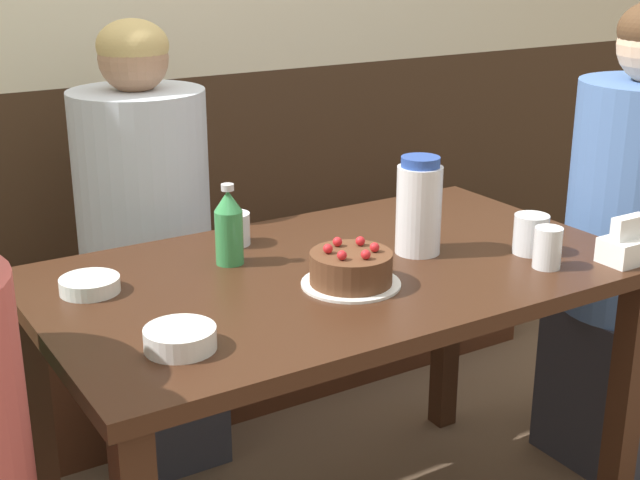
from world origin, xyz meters
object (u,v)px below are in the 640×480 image
napkin_holder (627,245)px  bowl_soup_white (180,338)px  water_pitcher (419,207)px  glass_tumbler_short (548,248)px  bench_seat (191,335)px  person_dark_striped (147,259)px  glass_water_tall (531,234)px  bowl_rice_small (90,285)px  person_teal_shirt (634,246)px  birthday_cake (351,269)px  soju_bottle (229,227)px  glass_shot_small (233,229)px

napkin_holder → bowl_soup_white: bearing=173.7°
water_pitcher → glass_tumbler_short: water_pitcher is taller
bench_seat → person_dark_striped: (-0.20, -0.20, 0.35)m
glass_water_tall → bowl_soup_white: bearing=-177.2°
bench_seat → glass_water_tall: size_ratio=26.64×
bowl_rice_small → person_teal_shirt: bearing=-8.1°
bowl_soup_white → bowl_rice_small: bearing=98.6°
glass_tumbler_short → napkin_holder: bearing=-21.0°
birthday_cake → water_pitcher: 0.26m
water_pitcher → soju_bottle: water_pitcher is taller
bench_seat → person_dark_striped: size_ratio=1.96×
bowl_soup_white → bowl_rice_small: (-0.05, 0.34, -0.00)m
bowl_rice_small → soju_bottle: bearing=0.3°
birthday_cake → person_teal_shirt: (0.94, 0.05, -0.14)m
soju_bottle → person_dark_striped: person_dark_striped is taller
bowl_soup_white → bowl_rice_small: bowl_soup_white is taller
birthday_cake → glass_tumbler_short: size_ratio=2.28×
bowl_rice_small → glass_tumbler_short: 0.96m
glass_tumbler_short → soju_bottle: bearing=146.0°
napkin_holder → glass_water_tall: (-0.14, 0.15, 0.01)m
bowl_rice_small → glass_tumbler_short: bearing=-23.4°
soju_bottle → napkin_holder: bearing=-31.2°
glass_water_tall → bowl_rice_small: bearing=162.2°
person_teal_shirt → person_dark_striped: size_ratio=1.04×
person_teal_shirt → bowl_rice_small: bearing=-8.1°
birthday_cake → bowl_soup_white: bearing=-167.5°
glass_shot_small → person_dark_striped: bearing=101.2°
soju_bottle → bowl_rice_small: soju_bottle is taller
soju_bottle → person_dark_striped: bearing=91.3°
bench_seat → bowl_soup_white: 1.23m
water_pitcher → birthday_cake: bearing=-160.0°
person_dark_striped → glass_tumbler_short: bearing=33.7°
glass_water_tall → water_pitcher: bearing=147.2°
bowl_soup_white → person_teal_shirt: person_teal_shirt is taller
birthday_cake → soju_bottle: soju_bottle is taller
bench_seat → bowl_soup_white: bearing=-113.7°
soju_bottle → water_pitcher: bearing=-22.1°
birthday_cake → glass_water_tall: (0.45, -0.05, 0.01)m
person_dark_striped → water_pitcher: bearing=31.9°
soju_bottle → person_teal_shirt: 1.12m
birthday_cake → glass_shot_small: size_ratio=2.59×
water_pitcher → soju_bottle: 0.42m
glass_shot_small → person_dark_striped: 0.42m
soju_bottle → glass_shot_small: soju_bottle is taller
bench_seat → birthday_cake: size_ratio=11.54×
glass_shot_small → bench_seat: bearing=77.9°
glass_water_tall → person_dark_striped: bearing=128.1°
bench_seat → bowl_rice_small: bearing=-126.0°
glass_tumbler_short → bench_seat: bearing=109.7°
glass_water_tall → glass_shot_small: glass_water_tall is taller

